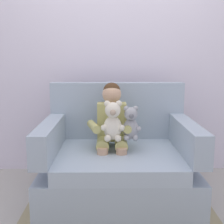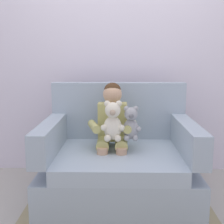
% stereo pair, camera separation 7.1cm
% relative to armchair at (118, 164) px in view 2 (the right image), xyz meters
% --- Properties ---
extents(ground_plane, '(8.00, 8.00, 0.00)m').
position_rel_armchair_xyz_m(ground_plane, '(0.00, -0.05, -0.32)').
color(ground_plane, '#ADA89E').
extents(back_wall, '(6.00, 0.10, 2.60)m').
position_rel_armchair_xyz_m(back_wall, '(0.00, 0.76, 0.98)').
color(back_wall, silver).
rests_on(back_wall, ground).
extents(armchair, '(1.31, 1.03, 1.01)m').
position_rel_armchair_xyz_m(armchair, '(0.00, 0.00, 0.00)').
color(armchair, '#9EADBC').
rests_on(armchair, ground).
extents(seated_child, '(0.45, 0.39, 0.82)m').
position_rel_armchair_xyz_m(seated_child, '(-0.06, 0.05, 0.35)').
color(seated_child, tan).
rests_on(seated_child, armchair).
extents(plush_cream, '(0.20, 0.16, 0.34)m').
position_rel_armchair_xyz_m(plush_cream, '(-0.05, -0.10, 0.40)').
color(plush_cream, silver).
rests_on(plush_cream, armchair).
extents(plush_grey, '(0.17, 0.14, 0.29)m').
position_rel_armchair_xyz_m(plush_grey, '(0.10, -0.08, 0.38)').
color(plush_grey, '#9E9EA3').
rests_on(plush_grey, armchair).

